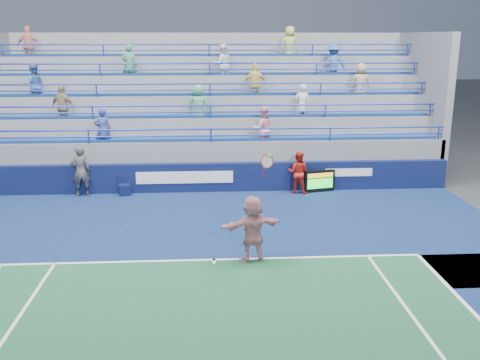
{
  "coord_description": "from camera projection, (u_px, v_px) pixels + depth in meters",
  "views": [
    {
      "loc": [
        -0.1,
        -12.98,
        5.66
      ],
      "look_at": [
        0.83,
        2.5,
        1.5
      ],
      "focal_mm": 40.0,
      "sensor_mm": 36.0,
      "label": 1
    }
  ],
  "objects": [
    {
      "name": "tennis_player",
      "position": [
        253.0,
        228.0,
        13.74
      ],
      "size": [
        1.73,
        0.94,
        2.85
      ],
      "color": "white",
      "rests_on": "ground"
    },
    {
      "name": "ground",
      "position": [
        214.0,
        260.0,
        13.99
      ],
      "size": [
        120.0,
        120.0,
        0.0
      ],
      "primitive_type": "plane",
      "color": "#333538"
    },
    {
      "name": "sponsor_wall",
      "position": [
        212.0,
        177.0,
        20.11
      ],
      "size": [
        18.0,
        0.32,
        1.1
      ],
      "color": "#0B113C",
      "rests_on": "ground"
    },
    {
      "name": "serve_speed_board",
      "position": [
        319.0,
        181.0,
        20.05
      ],
      "size": [
        1.2,
        0.4,
        0.83
      ],
      "color": "black",
      "rests_on": "ground"
    },
    {
      "name": "line_judge",
      "position": [
        81.0,
        171.0,
        19.43
      ],
      "size": [
        0.78,
        0.61,
        1.88
      ],
      "primitive_type": "imported",
      "rotation": [
        0.0,
        0.0,
        3.41
      ],
      "color": "#121333",
      "rests_on": "ground"
    },
    {
      "name": "judge_chair",
      "position": [
        125.0,
        189.0,
        19.7
      ],
      "size": [
        0.5,
        0.51,
        0.73
      ],
      "color": "#0B1238",
      "rests_on": "ground"
    },
    {
      "name": "ball_girl",
      "position": [
        298.0,
        172.0,
        19.85
      ],
      "size": [
        0.92,
        0.82,
        1.58
      ],
      "primitive_type": "imported",
      "rotation": [
        0.0,
        0.0,
        2.8
      ],
      "color": "#B32014",
      "rests_on": "ground"
    },
    {
      "name": "bleacher_stand",
      "position": [
        210.0,
        134.0,
        23.5
      ],
      "size": [
        18.0,
        5.6,
        6.13
      ],
      "color": "slate",
      "rests_on": "ground"
    }
  ]
}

